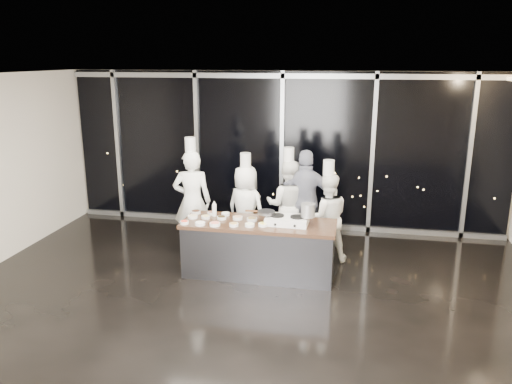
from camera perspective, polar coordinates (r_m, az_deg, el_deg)
ground at (r=7.53m, az=-0.99°, el=-12.14°), size 9.00×9.00×0.00m
room_shell at (r=6.77m, az=0.38°, el=4.88°), size 9.02×7.02×3.21m
window_wall at (r=10.24m, az=3.01°, el=4.70°), size 8.90×0.11×3.20m
demo_counter at (r=8.15m, az=0.33°, el=-6.45°), size 2.46×0.86×0.90m
stove at (r=7.90m, az=3.58°, el=-3.23°), size 0.67×0.44×0.14m
frying_pan at (r=7.95m, az=1.11°, el=-2.34°), size 0.48×0.29×0.05m
stock_pot at (r=7.82m, az=5.96°, el=-2.09°), size 0.22×0.22×0.21m
prep_bowls at (r=8.07m, az=-4.05°, el=-3.13°), size 1.40×0.72×0.05m
squeeze_bottle at (r=8.29m, az=-4.79°, el=-1.92°), size 0.07×0.07×0.27m
chef_far_left at (r=9.06m, az=-7.30°, el=-0.98°), size 0.77×0.59×2.10m
chef_left at (r=9.08m, az=-1.17°, el=-1.80°), size 0.90×0.75×1.82m
chef_center at (r=9.14m, az=3.67°, el=-1.43°), size 0.82×0.65×1.91m
guest at (r=9.06m, az=5.74°, el=-1.04°), size 1.13×0.54×1.88m
chef_right at (r=8.69m, az=8.10°, el=-2.83°), size 0.87×0.75×1.79m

